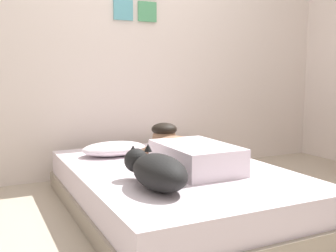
{
  "coord_description": "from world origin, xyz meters",
  "views": [
    {
      "loc": [
        -1.39,
        -2.24,
        0.95
      ],
      "look_at": [
        -0.07,
        0.49,
        0.56
      ],
      "focal_mm": 42.37,
      "sensor_mm": 36.0,
      "label": 1
    }
  ],
  "objects_px": {
    "person_lying": "(186,151)",
    "cell_phone": "(175,173)",
    "coffee_cup": "(174,150)",
    "pillow": "(114,149)",
    "bed": "(174,189)",
    "dog": "(156,170)"
  },
  "relations": [
    {
      "from": "person_lying",
      "to": "coffee_cup",
      "type": "bearing_deg",
      "value": 74.63
    },
    {
      "from": "bed",
      "to": "dog",
      "type": "distance_m",
      "value": 0.59
    },
    {
      "from": "coffee_cup",
      "to": "cell_phone",
      "type": "bearing_deg",
      "value": -116.38
    },
    {
      "from": "pillow",
      "to": "dog",
      "type": "distance_m",
      "value": 1.0
    },
    {
      "from": "cell_phone",
      "to": "dog",
      "type": "bearing_deg",
      "value": -134.22
    },
    {
      "from": "bed",
      "to": "coffee_cup",
      "type": "bearing_deg",
      "value": 63.27
    },
    {
      "from": "pillow",
      "to": "person_lying",
      "type": "distance_m",
      "value": 0.68
    },
    {
      "from": "coffee_cup",
      "to": "bed",
      "type": "bearing_deg",
      "value": -116.73
    },
    {
      "from": "coffee_cup",
      "to": "pillow",
      "type": "bearing_deg",
      "value": 159.56
    },
    {
      "from": "person_lying",
      "to": "dog",
      "type": "bearing_deg",
      "value": -135.31
    },
    {
      "from": "pillow",
      "to": "cell_phone",
      "type": "xyz_separation_m",
      "value": [
        0.17,
        -0.74,
        -0.05
      ]
    },
    {
      "from": "dog",
      "to": "cell_phone",
      "type": "relative_size",
      "value": 4.11
    },
    {
      "from": "person_lying",
      "to": "dog",
      "type": "height_order",
      "value": "person_lying"
    },
    {
      "from": "bed",
      "to": "cell_phone",
      "type": "relative_size",
      "value": 14.46
    },
    {
      "from": "coffee_cup",
      "to": "cell_phone",
      "type": "height_order",
      "value": "coffee_cup"
    },
    {
      "from": "person_lying",
      "to": "coffee_cup",
      "type": "height_order",
      "value": "person_lying"
    },
    {
      "from": "person_lying",
      "to": "cell_phone",
      "type": "distance_m",
      "value": 0.26
    },
    {
      "from": "bed",
      "to": "cell_phone",
      "type": "height_order",
      "value": "cell_phone"
    },
    {
      "from": "cell_phone",
      "to": "pillow",
      "type": "bearing_deg",
      "value": 102.73
    },
    {
      "from": "coffee_cup",
      "to": "dog",
      "type": "bearing_deg",
      "value": -122.64
    },
    {
      "from": "pillow",
      "to": "dog",
      "type": "relative_size",
      "value": 0.9
    },
    {
      "from": "person_lying",
      "to": "dog",
      "type": "relative_size",
      "value": 1.6
    }
  ]
}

